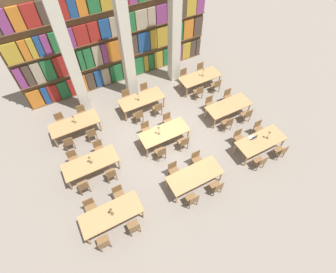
{
  "coord_description": "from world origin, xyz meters",
  "views": [
    {
      "loc": [
        -3.49,
        -6.76,
        10.09
      ],
      "look_at": [
        0.0,
        -0.25,
        0.68
      ],
      "focal_mm": 28.0,
      "sensor_mm": 36.0,
      "label": 1
    }
  ],
  "objects_px": {
    "chair_5": "(174,170)",
    "desk_lamp_5": "(138,95)",
    "chair_30": "(158,108)",
    "reading_table_8": "(200,78)",
    "chair_29": "(127,97)",
    "chair_17": "(146,129)",
    "desk_lamp_3": "(159,129)",
    "pillar_left": "(70,60)",
    "chair_4": "(192,199)",
    "chair_21": "(210,103)",
    "pillar_center": "(126,44)",
    "desk_lamp_1": "(269,134)",
    "chair_16": "(161,152)",
    "chair_23": "(228,96)",
    "chair_27": "(82,113)",
    "desk_lamp_4": "(73,118)",
    "reading_table_6": "(75,124)",
    "chair_6": "(217,187)",
    "chair_3": "(119,193)",
    "reading_table_2": "(261,141)",
    "reading_table_4": "(164,133)",
    "chair_15": "(99,148)",
    "reading_table_5": "(228,106)",
    "reading_table_1": "(195,176)",
    "desk_lamp_0": "(111,211)",
    "chair_0": "(104,243)",
    "chair_18": "(184,142)",
    "reading_table_0": "(111,214)",
    "chair_20": "(228,123)",
    "reading_table_7": "(142,100)",
    "chair_35": "(201,70)",
    "laptop": "(253,137)",
    "chair_31": "(145,90)",
    "pillar_right": "(174,30)",
    "chair_9": "(239,137)",
    "chair_11": "(258,128)",
    "chair_1": "(90,207)",
    "chair_26": "(91,134)",
    "desk_lamp_6": "(203,71)",
    "chair_13": "(73,158)",
    "chair_28": "(139,115)",
    "chair_22": "(247,115)",
    "chair_10": "(281,151)",
    "chair_8": "(260,162)",
    "chair_7": "(197,159)",
    "chair_33": "(184,76)"
  },
  "relations": [
    {
      "from": "chair_30",
      "to": "reading_table_8",
      "type": "height_order",
      "value": "chair_30"
    },
    {
      "from": "pillar_center",
      "to": "desk_lamp_1",
      "type": "height_order",
      "value": "pillar_center"
    },
    {
      "from": "chair_23",
      "to": "chair_33",
      "type": "xyz_separation_m",
      "value": [
        -1.19,
        2.57,
        0.0
      ]
    },
    {
      "from": "reading_table_2",
      "to": "desk_lamp_5",
      "type": "bearing_deg",
      "value": 127.33
    },
    {
      "from": "chair_0",
      "to": "reading_table_1",
      "type": "xyz_separation_m",
      "value": [
        4.19,
        0.68,
        0.19
      ]
    },
    {
      "from": "chair_0",
      "to": "chair_29",
      "type": "xyz_separation_m",
      "value": [
        3.6,
        6.53,
        0.0
      ]
    },
    {
      "from": "chair_16",
      "to": "chair_23",
      "type": "height_order",
      "value": "same"
    },
    {
      "from": "desk_lamp_3",
      "to": "chair_29",
      "type": "bearing_deg",
      "value": 94.83
    },
    {
      "from": "desk_lamp_1",
      "to": "reading_table_6",
      "type": "distance_m",
      "value": 8.97
    },
    {
      "from": "chair_0",
      "to": "chair_10",
      "type": "relative_size",
      "value": 1.0
    },
    {
      "from": "chair_27",
      "to": "chair_29",
      "type": "height_order",
      "value": "same"
    },
    {
      "from": "chair_30",
      "to": "chair_29",
      "type": "bearing_deg",
      "value": 124.96
    },
    {
      "from": "reading_table_1",
      "to": "desk_lamp_4",
      "type": "height_order",
      "value": "desk_lamp_4"
    },
    {
      "from": "chair_3",
      "to": "chair_6",
      "type": "bearing_deg",
      "value": 156.03
    },
    {
      "from": "chair_13",
      "to": "chair_28",
      "type": "xyz_separation_m",
      "value": [
        3.58,
        0.97,
        0.0
      ]
    },
    {
      "from": "chair_17",
      "to": "chair_23",
      "type": "height_order",
      "value": "same"
    },
    {
      "from": "chair_18",
      "to": "reading_table_0",
      "type": "bearing_deg",
      "value": -157.16
    },
    {
      "from": "reading_table_4",
      "to": "reading_table_2",
      "type": "bearing_deg",
      "value": -34.48
    },
    {
      "from": "reading_table_7",
      "to": "chair_35",
      "type": "relative_size",
      "value": 2.58
    },
    {
      "from": "reading_table_1",
      "to": "desk_lamp_3",
      "type": "bearing_deg",
      "value": 96.88
    },
    {
      "from": "chair_15",
      "to": "reading_table_5",
      "type": "bearing_deg",
      "value": 173.25
    },
    {
      "from": "pillar_right",
      "to": "chair_9",
      "type": "relative_size",
      "value": 6.72
    },
    {
      "from": "chair_5",
      "to": "desk_lamp_5",
      "type": "bearing_deg",
      "value": -94.41
    },
    {
      "from": "chair_5",
      "to": "chair_17",
      "type": "distance_m",
      "value": 2.58
    },
    {
      "from": "desk_lamp_4",
      "to": "chair_31",
      "type": "distance_m",
      "value": 4.09
    },
    {
      "from": "chair_26",
      "to": "desk_lamp_0",
      "type": "bearing_deg",
      "value": -97.01
    },
    {
      "from": "chair_31",
      "to": "chair_8",
      "type": "bearing_deg",
      "value": 110.78
    },
    {
      "from": "chair_27",
      "to": "chair_7",
      "type": "bearing_deg",
      "value": 125.46
    },
    {
      "from": "chair_11",
      "to": "reading_table_6",
      "type": "height_order",
      "value": "chair_11"
    },
    {
      "from": "chair_3",
      "to": "chair_5",
      "type": "bearing_deg",
      "value": 178.14
    },
    {
      "from": "chair_20",
      "to": "chair_10",
      "type": "bearing_deg",
      "value": -65.57
    },
    {
      "from": "chair_20",
      "to": "chair_30",
      "type": "relative_size",
      "value": 1.0
    },
    {
      "from": "chair_35",
      "to": "chair_29",
      "type": "bearing_deg",
      "value": 0.72
    },
    {
      "from": "chair_35",
      "to": "chair_0",
      "type": "bearing_deg",
      "value": 38.4
    },
    {
      "from": "chair_4",
      "to": "chair_21",
      "type": "bearing_deg",
      "value": 48.89
    },
    {
      "from": "chair_0",
      "to": "chair_18",
      "type": "bearing_deg",
      "value": 27.87
    },
    {
      "from": "chair_21",
      "to": "laptop",
      "type": "bearing_deg",
      "value": 95.58
    },
    {
      "from": "chair_26",
      "to": "desk_lamp_6",
      "type": "relative_size",
      "value": 1.78
    },
    {
      "from": "chair_21",
      "to": "chair_23",
      "type": "bearing_deg",
      "value": -180.0
    },
    {
      "from": "reading_table_8",
      "to": "chair_35",
      "type": "xyz_separation_m",
      "value": [
        0.59,
        0.76,
        -0.19
      ]
    },
    {
      "from": "chair_1",
      "to": "chair_16",
      "type": "distance_m",
      "value": 3.69
    },
    {
      "from": "reading_table_6",
      "to": "chair_6",
      "type": "bearing_deg",
      "value": -54.59
    },
    {
      "from": "reading_table_1",
      "to": "desk_lamp_1",
      "type": "height_order",
      "value": "desk_lamp_1"
    },
    {
      "from": "reading_table_1",
      "to": "chair_30",
      "type": "relative_size",
      "value": 2.58
    },
    {
      "from": "chair_4",
      "to": "chair_22",
      "type": "distance_m",
      "value": 5.4
    },
    {
      "from": "chair_1",
      "to": "chair_4",
      "type": "distance_m",
      "value": 3.97
    },
    {
      "from": "chair_27",
      "to": "desk_lamp_4",
      "type": "height_order",
      "value": "desk_lamp_4"
    },
    {
      "from": "desk_lamp_3",
      "to": "pillar_left",
      "type": "bearing_deg",
      "value": 120.49
    },
    {
      "from": "reading_table_1",
      "to": "desk_lamp_0",
      "type": "bearing_deg",
      "value": 179.19
    },
    {
      "from": "reading_table_2",
      "to": "reading_table_4",
      "type": "xyz_separation_m",
      "value": [
        -3.62,
        2.48,
        0.0
      ]
    }
  ]
}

